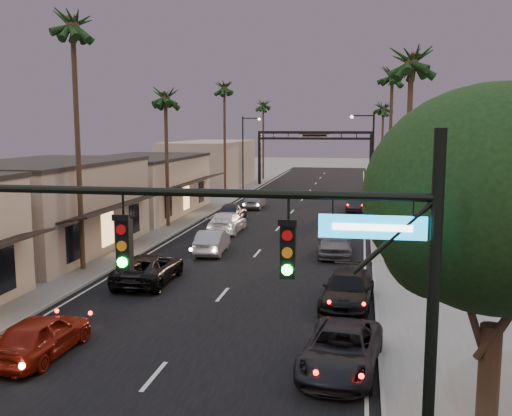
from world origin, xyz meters
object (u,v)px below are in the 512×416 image
at_px(oncoming_silver, 212,242).
at_px(curbside_near, 341,349).
at_px(traffic_signal, 325,278).
at_px(corner_tree, 503,208).
at_px(arch, 314,144).
at_px(palm_ra, 412,54).
at_px(streetlight_right, 370,156).
at_px(palm_rb, 392,72).
at_px(oncoming_pickup, 149,269).
at_px(palm_far, 263,102).
at_px(palm_lb, 72,18).
at_px(palm_rc, 383,104).
at_px(palm_ld, 224,84).
at_px(streetlight_left, 245,149).
at_px(palm_lc, 165,92).
at_px(oncoming_red, 41,336).
at_px(curbside_black, 348,290).

height_order(oncoming_silver, curbside_near, oncoming_silver).
distance_m(traffic_signal, corner_tree, 5.20).
distance_m(corner_tree, arch, 63.26).
bearing_deg(oncoming_silver, palm_ra, 158.40).
height_order(streetlight_right, palm_rb, palm_rb).
distance_m(oncoming_pickup, oncoming_silver, 7.34).
bearing_deg(streetlight_right, palm_far, 114.76).
xyz_separation_m(arch, palm_lb, (-8.60, -48.00, 7.85)).
distance_m(palm_rc, oncoming_silver, 39.38).
bearing_deg(palm_ld, corner_tree, -69.19).
bearing_deg(arch, streetlight_right, -74.53).
xyz_separation_m(corner_tree, oncoming_pickup, (-13.62, 12.92, -5.24)).
xyz_separation_m(streetlight_left, curbside_near, (12.70, -46.44, -4.63)).
xyz_separation_m(palm_rb, oncoming_pickup, (-12.74, -23.64, -11.68)).
xyz_separation_m(oncoming_pickup, curbside_near, (9.93, -8.80, -0.03)).
distance_m(palm_lb, palm_far, 56.03).
bearing_deg(palm_far, arch, -43.95).
relative_size(palm_lc, oncoming_red, 2.77).
bearing_deg(traffic_signal, palm_ld, 105.65).
height_order(palm_ld, palm_ra, palm_ld).
xyz_separation_m(palm_rc, oncoming_red, (-12.95, -53.20, -9.72)).
xyz_separation_m(palm_rb, palm_far, (-16.90, 34.00, -0.97)).
distance_m(oncoming_red, curbside_near, 10.16).
bearing_deg(traffic_signal, palm_rc, 87.22).
distance_m(traffic_signal, curbside_near, 8.74).
relative_size(corner_tree, oncoming_red, 2.00).
bearing_deg(streetlight_right, palm_rc, 84.95).
xyz_separation_m(corner_tree, palm_rc, (-0.88, 56.55, 4.49)).
xyz_separation_m(arch, curbside_black, (5.82, -51.68, -4.79)).
xyz_separation_m(streetlight_right, curbside_near, (-1.14, -33.44, -4.63)).
bearing_deg(palm_rc, streetlight_right, -95.05).
relative_size(oncoming_pickup, oncoming_silver, 1.18).
bearing_deg(corner_tree, oncoming_red, 166.39).
relative_size(palm_ra, oncoming_silver, 2.94).
bearing_deg(palm_rb, traffic_signal, -94.16).
xyz_separation_m(arch, palm_ra, (8.60, -46.00, 5.91)).
height_order(traffic_signal, arch, traffic_signal).
xyz_separation_m(palm_lb, oncoming_silver, (5.83, 5.57, -12.65)).
relative_size(streetlight_right, palm_lb, 0.59).
distance_m(palm_ld, oncoming_pickup, 36.82).
relative_size(palm_ld, palm_rb, 1.00).
distance_m(corner_tree, streetlight_right, 37.64).
bearing_deg(palm_ld, oncoming_red, -84.51).
relative_size(streetlight_left, palm_lc, 0.74).
relative_size(streetlight_right, palm_ra, 0.68).
height_order(corner_tree, palm_lc, palm_lc).
height_order(streetlight_left, palm_lc, palm_lc).
bearing_deg(oncoming_silver, oncoming_red, 80.47).
bearing_deg(streetlight_left, oncoming_silver, -82.23).
bearing_deg(oncoming_silver, streetlight_right, -123.23).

